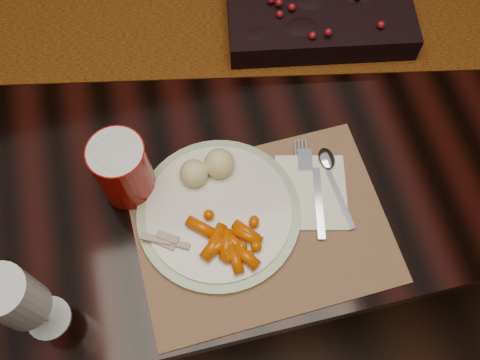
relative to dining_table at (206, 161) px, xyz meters
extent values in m
plane|color=black|center=(0.00, 0.00, -0.38)|extent=(5.00, 5.00, 0.00)
cube|color=black|center=(0.00, 0.00, 0.00)|extent=(1.80, 1.00, 0.75)
cube|color=#311C09|center=(0.04, 0.15, 0.38)|extent=(1.67, 0.65, 0.00)
cube|color=brown|center=(0.05, -0.33, 0.38)|extent=(0.42, 0.32, 0.00)
cylinder|color=white|center=(-0.02, -0.29, 0.39)|extent=(0.34, 0.34, 0.02)
cube|color=white|center=(0.14, -0.29, 0.38)|extent=(0.15, 0.16, 0.00)
cylinder|color=#840904|center=(-0.15, -0.21, 0.44)|extent=(0.12, 0.12, 0.13)
camera|label=1|loc=(-0.06, -0.62, 1.21)|focal=40.00mm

